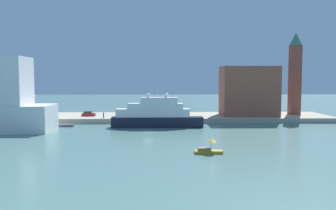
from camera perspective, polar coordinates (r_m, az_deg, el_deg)
The scene contains 10 objects.
ground at distance 84.92m, azimuth -3.18°, elevation -4.42°, with size 400.00×400.00×0.00m, color slate.
quay_dock at distance 110.57m, azimuth -2.72°, elevation -2.02°, with size 110.00×19.93×1.44m, color #ADA38E.
large_yacht at distance 93.49m, azimuth -1.96°, elevation -1.67°, with size 24.13×3.56×10.50m.
small_motorboat at distance 61.46m, azimuth 6.56°, elevation -6.93°, with size 4.79×1.81×2.65m.
work_barge at distance 98.63m, azimuth -16.53°, elevation -3.18°, with size 5.58×1.46×0.68m, color #595966.
harbor_building at distance 112.14m, azimuth 12.89°, elevation 2.22°, with size 16.91×10.58×15.16m, color #93513D.
bell_tower at distance 119.77m, azimuth 19.81°, elevation 5.26°, with size 4.16×4.16×25.84m.
parked_car at distance 110.28m, azimuth -12.68°, elevation -1.43°, with size 4.04×1.89×1.45m.
person_figure at distance 104.02m, azimuth -10.36°, elevation -1.63°, with size 0.36×0.36×1.75m.
mooring_bollard at distance 101.53m, azimuth -4.60°, elevation -1.94°, with size 0.39×0.39×0.85m, color black.
Camera 1 is at (2.90, -83.90, 12.86)m, focal length 37.78 mm.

